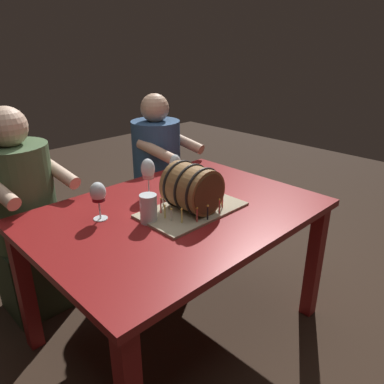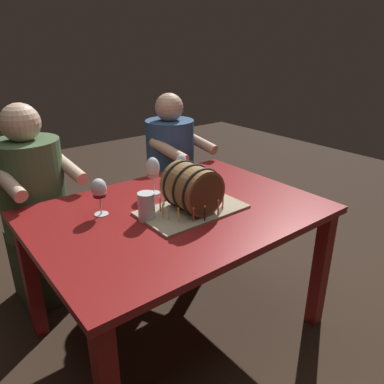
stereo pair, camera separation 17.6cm
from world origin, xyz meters
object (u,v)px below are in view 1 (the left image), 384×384
Objects in this scene: person_seated_left at (25,221)px; wine_glass_rose at (148,171)px; wine_glass_red at (98,194)px; beer_pint at (149,210)px; dining_table at (178,228)px; wine_glass_empty at (175,166)px; person_seated_right at (158,183)px; barrel_cake at (192,190)px.

wine_glass_rose is at bearing -44.50° from person_seated_left.
wine_glass_red reaches higher than beer_pint.
wine_glass_red is 0.15× the size of person_seated_left.
dining_table is at bearing 1.63° from beer_pint.
wine_glass_empty is 0.17× the size of person_seated_right.
beer_pint is 1.02m from person_seated_right.
wine_glass_rose reaches higher than wine_glass_empty.
wine_glass_red is at bearing -176.56° from wine_glass_empty.
person_seated_left is 1.02× the size of person_seated_right.
person_seated_left is at bearing 123.23° from barrel_cake.
dining_table is 0.88m from person_seated_left.
wine_glass_rose reaches higher than beer_pint.
beer_pint is 0.83m from person_seated_left.
person_seated_left reaches higher than wine_glass_rose.
barrel_cake is 0.42× the size of person_seated_left.
barrel_cake is 0.99m from person_seated_left.
wine_glass_empty is 0.69m from person_seated_right.
dining_table is 0.24m from beer_pint.
barrel_cake is 2.50× the size of wine_glass_rose.
wine_glass_empty reaches higher than dining_table.
beer_pint is at bearing 166.29° from barrel_cake.
wine_glass_empty is 0.89m from person_seated_left.
person_seated_left is (-0.48, 0.74, -0.06)m from dining_table.
beer_pint is (-0.20, -0.25, -0.08)m from wine_glass_rose.
wine_glass_empty is (0.18, 0.21, 0.23)m from dining_table.
person_seated_left reaches higher than barrel_cake.
wine_glass_rose is at bearing 166.69° from wine_glass_empty.
person_seated_right is (0.48, 0.73, -0.09)m from dining_table.
person_seated_right is (0.46, 0.49, -0.33)m from wine_glass_rose.
person_seated_right reaches higher than barrel_cake.
dining_table is 0.22m from barrel_cake.
wine_glass_empty is at bearing 49.23° from dining_table.
person_seated_left is at bearing 111.92° from beer_pint.
person_seated_left reaches higher than person_seated_right.
wine_glass_rose is 1.02× the size of wine_glass_empty.
person_seated_right is (0.80, 0.56, -0.32)m from wine_glass_red.
wine_glass_rose is 0.16m from wine_glass_empty.
wine_glass_rose is 0.17× the size of person_seated_right.
dining_table is 0.43m from wine_glass_red.
barrel_cake is 3.78× the size of beer_pint.
dining_table is 0.34m from wine_glass_rose.
beer_pint is (-0.36, -0.21, -0.08)m from wine_glass_empty.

